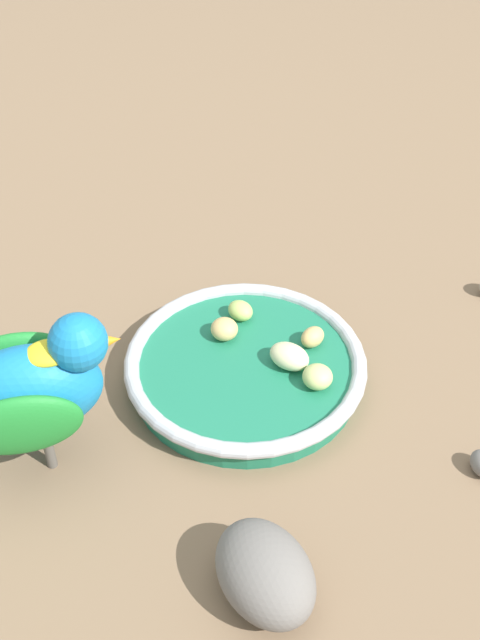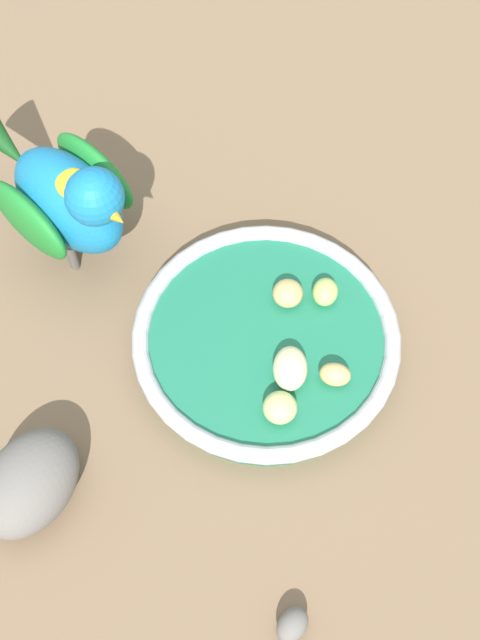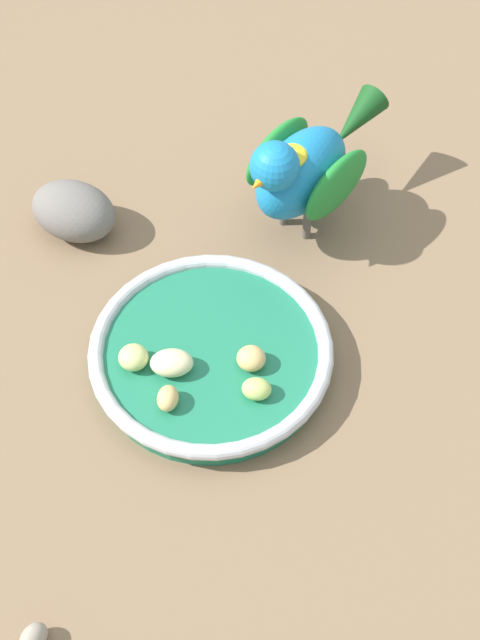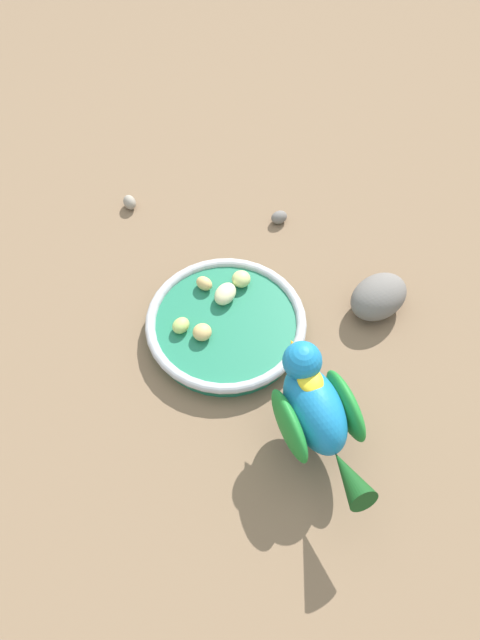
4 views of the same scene
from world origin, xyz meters
TOP-DOWN VIEW (x-y plane):
  - ground_plane at (0.00, 0.00)m, footprint 4.00×4.00m
  - feeding_bowl at (-0.02, -0.03)m, footprint 0.23×0.23m
  - apple_piece_0 at (0.05, -0.01)m, footprint 0.03×0.03m
  - apple_piece_1 at (-0.03, -0.10)m, footprint 0.04×0.04m
  - apple_piece_2 at (-0.01, -0.07)m, footprint 0.04×0.05m
  - apple_piece_3 at (0.01, 0.00)m, footprint 0.04×0.04m
  - apple_piece_4 at (0.02, -0.09)m, footprint 0.03×0.03m
  - parrot at (-0.14, 0.13)m, footprint 0.13×0.20m
  - rock_large at (-0.23, -0.08)m, footprint 0.11×0.11m
  - pebble_1 at (-0.09, -0.25)m, footprint 0.03×0.03m

SIDE VIEW (x-z plane):
  - ground_plane at x=0.00m, z-range 0.00..0.00m
  - pebble_1 at x=-0.09m, z-range 0.00..0.02m
  - feeding_bowl at x=-0.02m, z-range 0.00..0.03m
  - rock_large at x=-0.23m, z-range 0.00..0.06m
  - apple_piece_0 at x=0.05m, z-range 0.02..0.04m
  - apple_piece_4 at x=0.02m, z-range 0.02..0.04m
  - apple_piece_3 at x=0.01m, z-range 0.02..0.05m
  - apple_piece_1 at x=-0.03m, z-range 0.02..0.05m
  - apple_piece_2 at x=-0.01m, z-range 0.02..0.05m
  - parrot at x=-0.14m, z-range 0.01..0.16m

